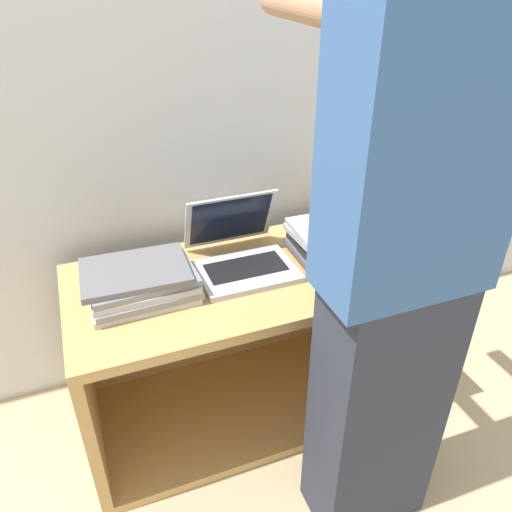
% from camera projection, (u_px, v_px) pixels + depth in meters
% --- Properties ---
extents(ground_plane, '(12.00, 12.00, 0.00)m').
position_uv_depth(ground_plane, '(276.00, 460.00, 1.77)').
color(ground_plane, tan).
extents(wall_back, '(8.00, 0.05, 2.40)m').
position_uv_depth(wall_back, '(205.00, 70.00, 1.68)').
color(wall_back, silver).
rests_on(wall_back, ground_plane).
extents(cart, '(1.19, 0.57, 0.62)m').
position_uv_depth(cart, '(242.00, 333.00, 1.89)').
color(cart, tan).
rests_on(cart, ground_plane).
extents(laptop_open, '(0.32, 0.33, 0.23)m').
position_uv_depth(laptop_open, '(241.00, 254.00, 1.69)').
color(laptop_open, '#B7B7BC').
rests_on(laptop_open, cart).
extents(laptop_stack_left, '(0.35, 0.25, 0.10)m').
position_uv_depth(laptop_stack_left, '(141.00, 282.00, 1.54)').
color(laptop_stack_left, '#B7B7BC').
rests_on(laptop_stack_left, cart).
extents(laptop_stack_right, '(0.35, 0.26, 0.12)m').
position_uv_depth(laptop_stack_right, '(341.00, 240.00, 1.75)').
color(laptop_stack_right, gray).
rests_on(laptop_stack_right, cart).
extents(person, '(0.40, 0.54, 1.78)m').
position_uv_depth(person, '(400.00, 267.00, 1.17)').
color(person, '#2D3342').
rests_on(person, ground_plane).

